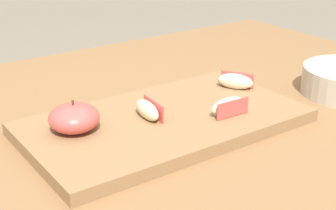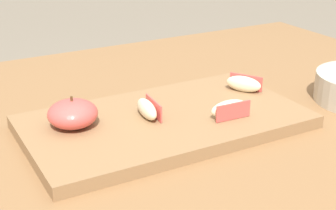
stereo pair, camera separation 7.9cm
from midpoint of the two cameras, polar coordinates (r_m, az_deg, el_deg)
The scene contains 6 objects.
dining_table at distance 0.85m, azimuth -3.00°, elevation -8.46°, with size 1.30×0.97×0.75m.
cutting_board at distance 0.80m, azimuth -2.82°, elevation -2.06°, with size 0.44×0.25×0.02m.
apple_half_skin_up at distance 0.76m, azimuth -13.57°, elevation -1.49°, with size 0.08×0.08×0.05m.
apple_wedge_middle at distance 0.78m, azimuth -5.19°, elevation -0.61°, with size 0.03×0.07×0.03m.
apple_wedge_right at distance 0.80m, azimuth 4.12°, elevation -0.20°, with size 0.07×0.03×0.03m.
apple_wedge_front at distance 0.91m, azimuth 5.24°, elevation 2.68°, with size 0.05×0.07×0.03m.
Camera 1 is at (-0.41, -0.60, 1.09)m, focal length 53.63 mm.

